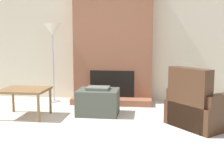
{
  "coord_description": "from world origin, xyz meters",
  "views": [
    {
      "loc": [
        0.73,
        -3.37,
        1.38
      ],
      "look_at": [
        0.0,
        2.47,
        0.61
      ],
      "focal_mm": 45.0,
      "sensor_mm": 36.0,
      "label": 1
    }
  ],
  "objects_px": {
    "ottoman": "(98,101)",
    "floor_lamp_left": "(52,33)",
    "side_table": "(25,92)",
    "armchair": "(201,108)"
  },
  "relations": [
    {
      "from": "floor_lamp_left",
      "to": "side_table",
      "type": "bearing_deg",
      "value": -95.12
    },
    {
      "from": "ottoman",
      "to": "side_table",
      "type": "bearing_deg",
      "value": -165.48
    },
    {
      "from": "armchair",
      "to": "side_table",
      "type": "height_order",
      "value": "armchair"
    },
    {
      "from": "armchair",
      "to": "side_table",
      "type": "bearing_deg",
      "value": 46.91
    },
    {
      "from": "ottoman",
      "to": "floor_lamp_left",
      "type": "height_order",
      "value": "floor_lamp_left"
    },
    {
      "from": "ottoman",
      "to": "floor_lamp_left",
      "type": "distance_m",
      "value": 1.91
    },
    {
      "from": "ottoman",
      "to": "armchair",
      "type": "relative_size",
      "value": 0.57
    },
    {
      "from": "armchair",
      "to": "floor_lamp_left",
      "type": "distance_m",
      "value": 3.39
    },
    {
      "from": "ottoman",
      "to": "side_table",
      "type": "distance_m",
      "value": 1.3
    },
    {
      "from": "armchair",
      "to": "side_table",
      "type": "xyz_separation_m",
      "value": [
        -2.98,
        0.13,
        0.17
      ]
    }
  ]
}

